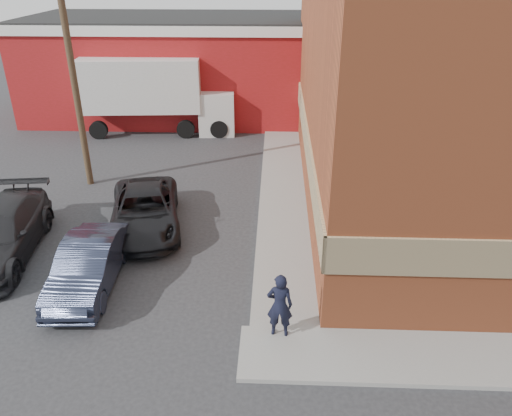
% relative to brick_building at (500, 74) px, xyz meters
% --- Properties ---
extents(ground, '(90.00, 90.00, 0.00)m').
position_rel_brick_building_xyz_m(ground, '(-8.50, -9.00, -4.68)').
color(ground, '#28282B').
rests_on(ground, ground).
extents(brick_building, '(14.25, 18.25, 9.36)m').
position_rel_brick_building_xyz_m(brick_building, '(0.00, 0.00, 0.00)').
color(brick_building, '#AC502C').
rests_on(brick_building, ground).
extents(sidewalk_west, '(1.80, 18.00, 0.12)m').
position_rel_brick_building_xyz_m(sidewalk_west, '(-7.90, 0.00, -4.62)').
color(sidewalk_west, gray).
rests_on(sidewalk_west, ground).
extents(warehouse, '(16.30, 8.30, 5.60)m').
position_rel_brick_building_xyz_m(warehouse, '(-14.50, 11.00, -1.87)').
color(warehouse, maroon).
rests_on(warehouse, ground).
extents(utility_pole, '(2.00, 0.26, 9.00)m').
position_rel_brick_building_xyz_m(utility_pole, '(-16.00, 0.00, 0.06)').
color(utility_pole, '#4D3826').
rests_on(utility_pole, ground).
extents(man, '(0.66, 0.45, 1.74)m').
position_rel_brick_building_xyz_m(man, '(-8.05, -9.25, -3.69)').
color(man, black).
rests_on(man, sidewalk_south).
extents(sedan, '(1.66, 4.25, 1.38)m').
position_rel_brick_building_xyz_m(sedan, '(-13.48, -7.28, -3.99)').
color(sedan, '#282E43').
rests_on(sedan, ground).
extents(suv_a, '(3.30, 5.36, 1.39)m').
position_rel_brick_building_xyz_m(suv_a, '(-12.70, -3.78, -3.99)').
color(suv_a, black).
rests_on(suv_a, ground).
extents(box_truck, '(8.21, 2.98, 3.98)m').
position_rel_brick_building_xyz_m(box_truck, '(-14.52, 7.06, -2.39)').
color(box_truck, silver).
rests_on(box_truck, ground).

